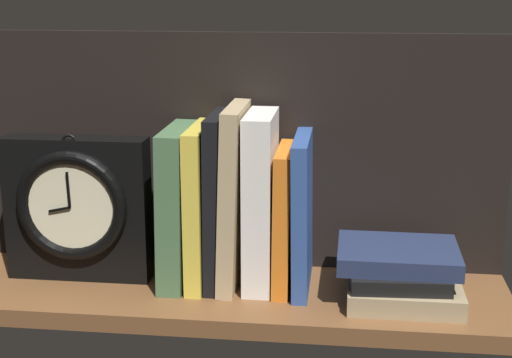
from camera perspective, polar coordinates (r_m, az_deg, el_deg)
ground_plane at (r=110.68cm, az=-1.83°, el=-8.76°), size 78.82×22.05×2.50cm
back_panel at (r=114.58cm, az=-1.11°, el=2.07°), size 78.82×1.20×35.47cm
book_green_romantic at (r=110.04cm, az=-5.85°, el=-1.99°), size 3.88×14.00×22.74cm
book_yellow_seinlanguage at (r=109.34cm, az=-4.20°, el=-1.97°), size 2.45×13.84×22.99cm
book_black_skeptic at (r=108.62cm, az=-2.85°, el=-1.57°), size 2.44×12.90×24.81cm
book_tan_shortstories at (r=108.06cm, az=-1.49°, el=-1.32°), size 3.30×13.90×26.02cm
book_white_catcher at (r=107.75cm, az=0.34°, el=-1.63°), size 4.08×12.33×25.04cm
book_orange_pandolfini at (r=108.14cm, az=2.15°, el=-2.92°), size 2.49×13.14×20.17cm
book_blue_modern at (r=107.72cm, az=3.49°, el=-2.54°), size 2.50×14.77×21.87cm
framed_clock at (r=113.24cm, az=-13.29°, el=-2.11°), size 21.05×5.91×21.99cm
book_stack_side at (r=107.07cm, az=10.75°, el=-7.03°), size 16.91×13.88×7.30cm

